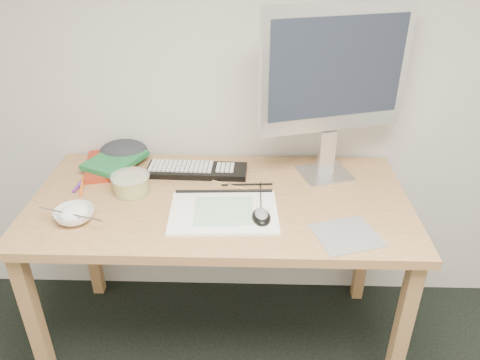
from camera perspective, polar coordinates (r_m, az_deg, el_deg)
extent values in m
plane|color=beige|center=(1.88, 2.94, 18.31)|extent=(3.60, 0.00, 3.60)
cube|color=tan|center=(1.92, -23.45, -16.54)|extent=(0.05, 0.05, 0.71)
cube|color=tan|center=(1.84, 18.91, -17.89)|extent=(0.05, 0.05, 0.71)
cube|color=tan|center=(2.34, -17.93, -6.17)|extent=(0.05, 0.05, 0.71)
cube|color=tan|center=(2.27, 15.02, -6.82)|extent=(0.05, 0.05, 0.71)
cube|color=tan|center=(1.75, -2.43, -2.67)|extent=(1.40, 0.70, 0.03)
cube|color=gray|center=(1.58, 12.88, -6.58)|extent=(0.25, 0.23, 0.00)
cube|color=white|center=(1.65, -2.01, -3.93)|extent=(0.39, 0.29, 0.01)
cube|color=black|center=(1.91, -5.28, 1.17)|extent=(0.41, 0.14, 0.02)
cube|color=silver|center=(1.92, 10.28, 0.77)|extent=(0.24, 0.22, 0.01)
cube|color=silver|center=(1.88, 10.53, 3.27)|extent=(0.07, 0.04, 0.19)
cube|color=silver|center=(1.76, 11.53, 13.03)|extent=(0.55, 0.20, 0.46)
cube|color=black|center=(1.76, 11.57, 13.37)|extent=(0.49, 0.15, 0.36)
ellipsoid|color=black|center=(1.60, 2.61, -4.20)|extent=(0.08, 0.11, 0.04)
imported|color=silver|center=(1.70, -19.53, -4.07)|extent=(0.17, 0.17, 0.04)
cylinder|color=silver|center=(1.67, -19.98, -3.94)|extent=(0.24, 0.09, 0.02)
cylinder|color=gold|center=(1.81, -13.14, -0.48)|extent=(0.18, 0.18, 0.07)
cube|color=#9C2B16|center=(2.02, -15.45, 1.81)|extent=(0.25, 0.30, 0.03)
cube|color=#1A6935|center=(2.00, -14.97, 2.35)|extent=(0.26, 0.29, 0.02)
ellipsoid|color=#282A30|center=(2.07, -13.99, 3.47)|extent=(0.21, 0.19, 0.07)
cylinder|color=#E37186|center=(1.76, -3.62, -1.81)|extent=(0.17, 0.04, 0.01)
cylinder|color=tan|center=(1.81, -1.02, -0.73)|extent=(0.16, 0.08, 0.01)
cylinder|color=black|center=(1.82, 0.87, -0.55)|extent=(0.20, 0.02, 0.01)
cylinder|color=#1C309C|center=(1.95, -18.34, 0.07)|extent=(0.02, 0.12, 0.01)
cylinder|color=orange|center=(1.91, -18.69, -0.58)|extent=(0.05, 0.14, 0.01)
cylinder|color=#62268C|center=(1.93, -18.82, -0.29)|extent=(0.03, 0.14, 0.01)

